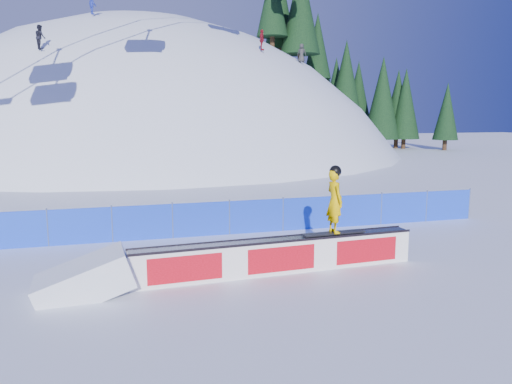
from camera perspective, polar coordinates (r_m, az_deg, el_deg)
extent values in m
plane|color=white|center=(13.40, -3.02, -9.58)|extent=(160.00, 160.00, 0.00)
sphere|color=white|center=(58.85, -12.07, -13.40)|extent=(64.00, 64.00, 64.00)
cylinder|color=#382416|center=(57.98, 2.64, 15.46)|extent=(0.50, 0.50, 1.40)
cone|color=black|center=(58.64, 2.68, 19.78)|extent=(3.39, 3.39, 7.70)
cylinder|color=#382416|center=(59.21, 4.06, 14.28)|extent=(0.50, 0.50, 1.40)
cone|color=black|center=(59.66, 4.11, 17.81)|extent=(2.72, 2.72, 6.17)
cylinder|color=#382416|center=(61.53, 3.57, 13.71)|extent=(0.50, 0.50, 1.40)
cone|color=black|center=(62.10, 3.62, 18.13)|extent=(3.70, 3.70, 8.40)
cylinder|color=#382416|center=(57.44, 6.18, 13.51)|extent=(0.50, 0.50, 1.40)
cone|color=black|center=(58.02, 6.26, 18.23)|extent=(3.69, 3.69, 8.39)
cylinder|color=#382416|center=(54.24, 9.42, 11.84)|extent=(0.50, 0.50, 1.40)
cone|color=black|center=(54.80, 9.57, 17.57)|extent=(4.29, 4.29, 9.75)
cylinder|color=#382416|center=(61.75, 9.49, 9.11)|extent=(0.50, 0.50, 1.40)
cone|color=black|center=(61.87, 9.58, 12.47)|extent=(2.67, 2.67, 6.07)
cylinder|color=#382416|center=(63.10, 10.94, 6.84)|extent=(0.50, 0.50, 1.40)
cone|color=black|center=(63.14, 11.09, 11.73)|extent=(4.22, 4.22, 9.58)
cylinder|color=#382416|center=(61.12, 12.97, 5.46)|extent=(0.50, 0.50, 1.40)
cone|color=black|center=(61.02, 13.11, 9.56)|extent=(3.33, 3.33, 7.56)
cylinder|color=#382416|center=(64.24, 13.99, 5.50)|extent=(0.50, 0.50, 1.40)
cone|color=black|center=(64.16, 14.17, 10.31)|extent=(4.22, 4.22, 9.59)
cylinder|color=#382416|center=(63.67, 15.85, 5.40)|extent=(0.50, 0.50, 1.40)
cone|color=black|center=(63.58, 16.05, 10.02)|extent=(3.99, 3.99, 9.07)
cylinder|color=#382416|center=(65.25, 14.54, 5.53)|extent=(0.50, 0.50, 1.40)
cone|color=black|center=(65.15, 14.71, 9.67)|extent=(3.62, 3.62, 8.22)
cylinder|color=#382416|center=(62.33, 20.62, 5.09)|extent=(0.50, 0.50, 1.40)
cone|color=black|center=(62.23, 20.86, 9.29)|extent=(3.49, 3.49, 7.94)
cube|color=blue|center=(17.51, -6.25, -3.13)|extent=(22.00, 0.03, 1.20)
cylinder|color=#425177|center=(17.44, -22.72, -3.68)|extent=(0.05, 0.05, 1.30)
cylinder|color=#425177|center=(17.29, -16.12, -3.43)|extent=(0.05, 0.05, 1.30)
cylinder|color=#425177|center=(17.38, -9.51, -3.13)|extent=(0.05, 0.05, 1.30)
cylinder|color=#425177|center=(17.69, -3.05, -2.80)|extent=(0.05, 0.05, 1.30)
cylinder|color=#425177|center=(18.22, 3.11, -2.46)|extent=(0.05, 0.05, 1.30)
cylinder|color=#425177|center=(18.94, 8.85, -2.11)|extent=(0.05, 0.05, 1.30)
cylinder|color=#425177|center=(19.84, 14.12, -1.77)|extent=(0.05, 0.05, 1.30)
cylinder|color=#425177|center=(20.90, 18.90, -1.45)|extent=(0.05, 0.05, 1.30)
cylinder|color=#425177|center=(22.08, 23.19, -1.15)|extent=(0.05, 0.05, 1.30)
cube|color=white|center=(13.56, 2.55, -7.39)|extent=(7.94, 0.95, 0.89)
cube|color=gray|center=(13.43, 2.57, -5.48)|extent=(7.86, 0.97, 0.04)
cube|color=black|center=(13.19, 2.98, -5.71)|extent=(7.91, 0.49, 0.06)
cube|color=black|center=(13.67, 2.16, -5.18)|extent=(7.91, 0.49, 0.06)
cube|color=red|center=(13.33, 2.96, -7.68)|extent=(7.52, 0.45, 0.67)
cube|color=red|center=(13.79, 2.16, -7.10)|extent=(7.52, 0.45, 0.67)
cube|color=black|center=(14.09, 8.88, -4.65)|extent=(1.85, 0.44, 0.04)
imported|color=#F1BF00|center=(13.91, 8.97, -1.03)|extent=(0.47, 0.68, 1.77)
sphere|color=black|center=(13.79, 9.06, 2.35)|extent=(0.33, 0.33, 0.33)
imported|color=black|center=(38.92, -23.43, 15.93)|extent=(0.86, 0.96, 1.65)
imported|color=maroon|center=(42.51, 0.67, 17.00)|extent=(0.62, 1.04, 1.65)
imported|color=navy|center=(46.03, -18.18, 19.75)|extent=(1.01, 1.23, 1.65)
imported|color=#2B2B2B|center=(46.36, 5.24, 15.53)|extent=(0.96, 0.88, 1.65)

